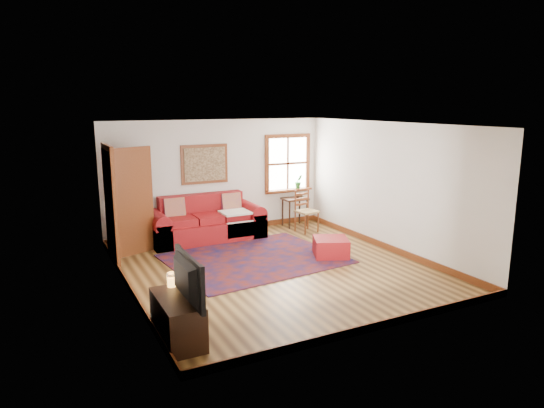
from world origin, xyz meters
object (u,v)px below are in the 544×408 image
media_cabinet (178,319)px  ladder_back_chair (305,209)px  red_ottoman (331,247)px  red_leather_sofa (206,225)px  side_table (295,203)px

media_cabinet → ladder_back_chair: bearing=43.0°
red_ottoman → media_cabinet: media_cabinet is taller
red_leather_sofa → red_ottoman: bearing=-52.5°
red_ottoman → side_table: bearing=101.5°
red_leather_sofa → ladder_back_chair: bearing=-9.9°
media_cabinet → side_table: bearing=46.5°
red_ottoman → media_cabinet: 4.00m
ladder_back_chair → media_cabinet: bearing=-137.0°
ladder_back_chair → media_cabinet: (-4.02, -3.74, -0.23)m
side_table → ladder_back_chair: ladder_back_chair is taller
red_leather_sofa → media_cabinet: size_ratio=2.40×
ladder_back_chair → side_table: bearing=88.0°
side_table → red_leather_sofa: bearing=-176.9°
side_table → red_ottoman: bearing=-102.9°
ladder_back_chair → media_cabinet: 5.50m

